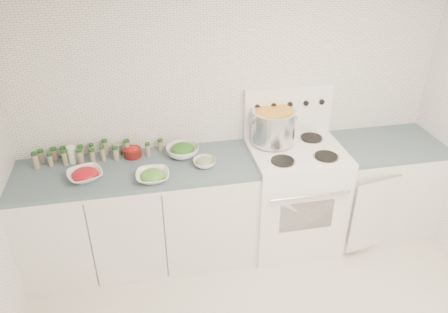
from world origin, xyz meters
TOP-DOWN VIEW (x-y plane):
  - room_walls at (0.00, 0.00)m, footprint 3.54×3.04m
  - counter_left at (-0.82, 1.19)m, footprint 1.85×0.62m
  - stove at (0.48, 1.19)m, footprint 0.76×0.70m
  - counter_right at (1.30, 1.19)m, footprint 0.89×0.70m
  - stock_pot at (0.31, 1.33)m, footprint 0.38×0.36m
  - bowl_tomato at (-1.19, 1.11)m, footprint 0.32×0.32m
  - bowl_snowpea at (-0.70, 1.00)m, footprint 0.25×0.25m
  - bowl_broccoli at (-0.44, 1.31)m, footprint 0.34×0.34m
  - bowl_zucchini at (-0.29, 1.12)m, footprint 0.22×0.22m
  - bowl_pepper at (-0.84, 1.38)m, footprint 0.14×0.14m
  - salt_canister at (-1.30, 1.38)m, footprint 0.09×0.09m
  - tin_can at (-0.95, 1.44)m, footprint 0.07×0.07m
  - spice_cluster at (-1.18, 1.39)m, footprint 1.00×0.16m

SIDE VIEW (x-z plane):
  - counter_right at x=1.30m, z-range 0.00..0.90m
  - counter_left at x=-0.82m, z-range 0.00..0.90m
  - stove at x=0.48m, z-range -0.18..1.18m
  - bowl_zucchini at x=-0.29m, z-range 0.90..0.97m
  - bowl_snowpea at x=-0.70m, z-range 0.89..0.98m
  - bowl_tomato at x=-1.19m, z-range 0.89..0.98m
  - bowl_pepper at x=-0.84m, z-range 0.90..0.99m
  - tin_can at x=-0.95m, z-range 0.90..0.99m
  - bowl_broccoli at x=-0.44m, z-range 0.90..1.00m
  - spice_cluster at x=-1.18m, z-range 0.89..1.03m
  - salt_canister at x=-1.30m, z-range 0.90..1.04m
  - stock_pot at x=0.31m, z-range 0.96..1.23m
  - room_walls at x=0.00m, z-range 0.30..2.82m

